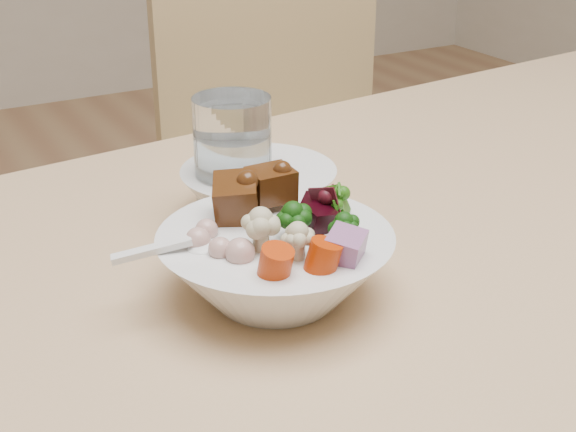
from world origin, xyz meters
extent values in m
cube|color=tan|center=(0.03, 0.08, 0.67)|extent=(1.54, 0.97, 0.04)
cylinder|color=tan|center=(0.65, 0.48, 0.32)|extent=(0.05, 0.05, 0.65)
cube|color=tan|center=(0.19, 0.67, 0.48)|extent=(0.47, 0.47, 0.04)
cube|color=tan|center=(0.21, 0.88, 0.73)|extent=(0.45, 0.06, 0.49)
cylinder|color=tan|center=(-0.01, 0.50, 0.23)|extent=(0.04, 0.04, 0.46)
cylinder|color=tan|center=(0.37, 0.47, 0.23)|extent=(0.04, 0.04, 0.46)
cylinder|color=tan|center=(0.02, 0.87, 0.23)|extent=(0.04, 0.04, 0.46)
cylinder|color=tan|center=(0.39, 0.85, 0.23)|extent=(0.04, 0.04, 0.46)
sphere|color=black|center=(-0.21, 0.05, 0.75)|extent=(0.03, 0.03, 0.03)
sphere|color=#C1B892|center=(-0.24, 0.05, 0.75)|extent=(0.04, 0.04, 0.04)
cube|color=black|center=(-0.17, 0.08, 0.75)|extent=(0.03, 0.03, 0.02)
cube|color=#875181|center=(-0.19, 0.00, 0.75)|extent=(0.04, 0.04, 0.03)
cylinder|color=#B03504|center=(-0.25, 0.01, 0.75)|extent=(0.03, 0.03, 0.03)
sphere|color=tan|center=(-0.27, 0.05, 0.75)|extent=(0.02, 0.02, 0.02)
ellipsoid|color=white|center=(-0.28, 0.07, 0.74)|extent=(0.04, 0.03, 0.01)
cube|color=white|center=(-0.32, 0.08, 0.74)|extent=(0.06, 0.03, 0.01)
cylinder|color=white|center=(-0.19, 0.21, 0.75)|extent=(0.07, 0.07, 0.13)
cylinder|color=silver|center=(-0.19, 0.21, 0.73)|extent=(0.06, 0.06, 0.09)
camera|label=1|loc=(-0.49, -0.45, 1.03)|focal=50.00mm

